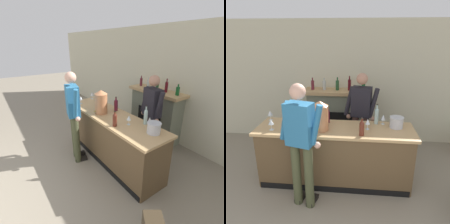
# 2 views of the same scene
# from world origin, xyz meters

# --- Properties ---
(wall_back_panel) EXTENTS (12.00, 0.07, 2.75)m
(wall_back_panel) POSITION_xyz_m (0.00, 4.57, 1.38)
(wall_back_panel) COLOR beige
(wall_back_panel) RESTS_ON ground_plane
(bar_counter) EXTENTS (2.55, 0.72, 1.00)m
(bar_counter) POSITION_xyz_m (-0.12, 2.88, 0.50)
(bar_counter) COLOR brown
(bar_counter) RESTS_ON ground_plane
(fireplace_stone) EXTENTS (1.46, 0.52, 1.59)m
(fireplace_stone) POSITION_xyz_m (-0.23, 4.31, 0.65)
(fireplace_stone) COLOR slate
(fireplace_stone) RESTS_ON ground_plane
(person_customer) EXTENTS (0.64, 0.37, 1.86)m
(person_customer) POSITION_xyz_m (-0.52, 2.25, 1.04)
(person_customer) COLOR #43472D
(person_customer) RESTS_ON ground_plane
(person_bartender) EXTENTS (0.65, 0.36, 1.78)m
(person_bartender) POSITION_xyz_m (0.30, 3.57, 0.99)
(person_bartender) COLOR brown
(person_bartender) RESTS_ON ground_plane
(copper_dispenser) EXTENTS (0.26, 0.30, 0.48)m
(copper_dispenser) POSITION_xyz_m (-0.34, 2.77, 1.24)
(copper_dispenser) COLOR #BE774C
(copper_dispenser) RESTS_ON bar_counter
(ice_bucket_steel) EXTENTS (0.23, 0.23, 0.18)m
(ice_bucket_steel) POSITION_xyz_m (0.87, 2.99, 1.09)
(ice_bucket_steel) COLOR silver
(ice_bucket_steel) RESTS_ON bar_counter
(wine_bottle_chardonnay_pale) EXTENTS (0.08, 0.08, 0.30)m
(wine_bottle_chardonnay_pale) POSITION_xyz_m (-0.27, 3.10, 1.13)
(wine_bottle_chardonnay_pale) COLOR #561627
(wine_bottle_chardonnay_pale) RESTS_ON bar_counter
(wine_bottle_burgundy_dark) EXTENTS (0.07, 0.07, 0.28)m
(wine_bottle_burgundy_dark) POSITION_xyz_m (0.31, 2.64, 1.12)
(wine_bottle_burgundy_dark) COLOR #592419
(wine_bottle_burgundy_dark) RESTS_ON bar_counter
(wine_bottle_cabernet_heavy) EXTENTS (0.07, 0.07, 0.34)m
(wine_bottle_cabernet_heavy) POSITION_xyz_m (0.56, 3.13, 1.15)
(wine_bottle_cabernet_heavy) COLOR #9BB9B5
(wine_bottle_cabernet_heavy) RESTS_ON bar_counter
(wine_glass_front_left) EXTENTS (0.07, 0.07, 0.17)m
(wine_glass_front_left) POSITION_xyz_m (0.67, 3.11, 1.12)
(wine_glass_front_left) COLOR silver
(wine_glass_front_left) RESTS_ON bar_counter
(wine_glass_back_row) EXTENTS (0.08, 0.08, 0.17)m
(wine_glass_back_row) POSITION_xyz_m (0.40, 2.87, 1.12)
(wine_glass_back_row) COLOR silver
(wine_glass_back_row) RESTS_ON bar_counter
(wine_glass_front_right) EXTENTS (0.08, 0.08, 0.18)m
(wine_glass_front_right) POSITION_xyz_m (-1.11, 2.70, 1.13)
(wine_glass_front_right) COLOR silver
(wine_glass_front_right) RESTS_ON bar_counter
(wine_glass_mid_counter) EXTENTS (0.09, 0.09, 0.18)m
(wine_glass_mid_counter) POSITION_xyz_m (-1.28, 3.10, 1.13)
(wine_glass_mid_counter) COLOR silver
(wine_glass_mid_counter) RESTS_ON bar_counter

